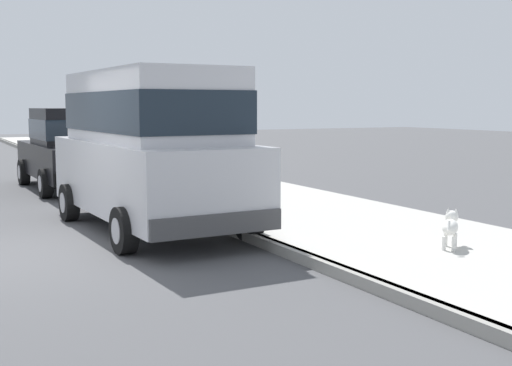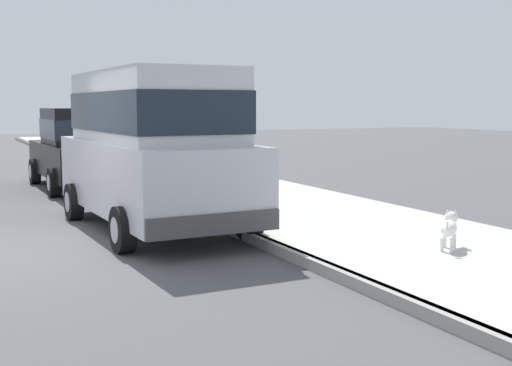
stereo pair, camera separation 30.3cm
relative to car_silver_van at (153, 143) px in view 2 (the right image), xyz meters
name	(u,v)px [view 2 (the right image)]	position (x,y,z in m)	size (l,w,h in m)	color
ground_plane	(14,252)	(-2.22, -0.85, -1.39)	(80.00, 80.00, 0.00)	#4C4C4F
curb	(231,229)	(0.98, -0.85, -1.32)	(0.16, 64.00, 0.14)	gray
sidewalk	(329,220)	(2.78, -0.85, -1.32)	(3.60, 64.00, 0.14)	#B7B5AD
car_silver_van	(153,143)	(0.00, 0.00, 0.00)	(2.27, 4.97, 2.52)	#BCBCC1
car_black_sedan	(82,147)	(0.00, 5.94, -0.41)	(2.10, 4.63, 1.92)	black
dog_white	(449,227)	(2.82, -3.71, -0.97)	(0.59, 0.55, 0.49)	white
fire_hydrant	(230,193)	(1.43, 0.23, -0.92)	(0.34, 0.24, 0.72)	gold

